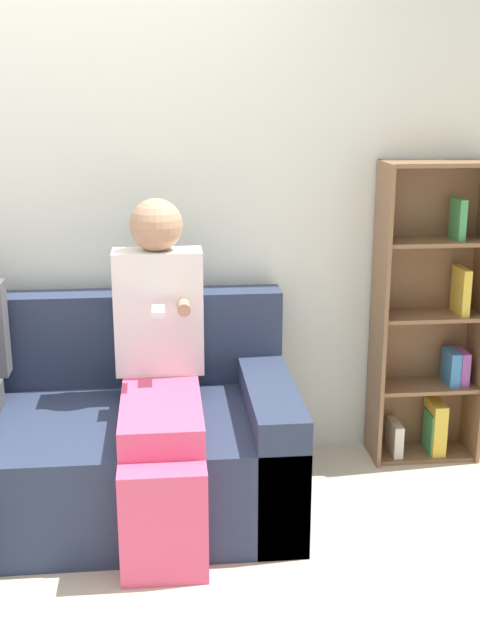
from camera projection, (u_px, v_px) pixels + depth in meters
ground_plane at (24, 585)px, 2.81m from camera, size 14.00×14.00×0.00m
back_wall at (40, 185)px, 3.45m from camera, size 10.00×0.06×2.55m
couch at (24, 447)px, 3.26m from camera, size 2.19×0.91×0.83m
adult_seated at (160, 365)px, 3.12m from camera, size 0.36×0.87×1.26m
bookshelf at (429, 328)px, 3.67m from camera, size 0.49×0.24×1.37m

